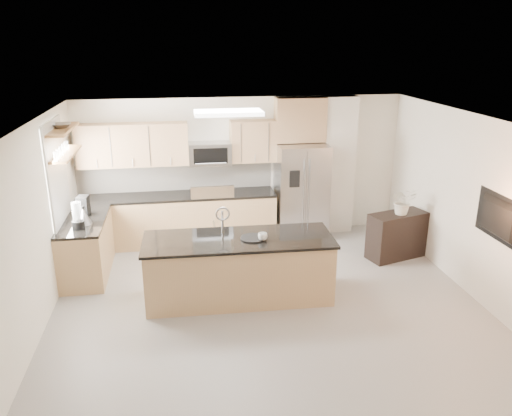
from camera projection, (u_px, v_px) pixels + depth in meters
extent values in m
plane|color=gray|center=(274.00, 320.00, 6.73)|extent=(6.50, 6.50, 0.00)
cube|color=white|center=(276.00, 128.00, 5.88)|extent=(6.00, 6.50, 0.02)
cube|color=white|center=(242.00, 167.00, 9.34)|extent=(6.00, 0.02, 2.60)
cube|color=white|center=(369.00, 410.00, 3.27)|extent=(6.00, 0.02, 2.60)
cube|color=white|center=(25.00, 245.00, 5.86)|extent=(0.02, 6.50, 2.60)
cube|color=white|center=(492.00, 218.00, 6.75)|extent=(0.02, 6.50, 2.60)
cube|color=tan|center=(178.00, 220.00, 9.14)|extent=(3.55, 0.65, 0.88)
cube|color=black|center=(177.00, 196.00, 8.99)|extent=(3.55, 0.66, 0.04)
cube|color=beige|center=(176.00, 176.00, 9.19)|extent=(3.55, 0.02, 0.52)
cube|color=tan|center=(87.00, 248.00, 7.92)|extent=(0.65, 1.50, 0.88)
cube|color=black|center=(83.00, 221.00, 7.77)|extent=(0.66, 1.50, 0.04)
cube|color=black|center=(212.00, 218.00, 9.22)|extent=(0.76, 0.64, 0.90)
cube|color=black|center=(212.00, 194.00, 9.07)|extent=(0.76, 0.62, 0.03)
cube|color=#A6A6A8|center=(213.00, 192.00, 8.76)|extent=(0.76, 0.04, 0.22)
cube|color=tan|center=(133.00, 145.00, 8.73)|extent=(1.92, 0.33, 0.75)
cube|color=tan|center=(253.00, 141.00, 9.04)|extent=(0.82, 0.33, 0.75)
cube|color=#A6A6A8|center=(210.00, 154.00, 8.96)|extent=(0.76, 0.40, 0.40)
cube|color=black|center=(211.00, 156.00, 8.78)|extent=(0.60, 0.02, 0.28)
cube|color=#A6A6A8|center=(301.00, 192.00, 9.28)|extent=(0.92, 0.75, 1.78)
cube|color=gray|center=(306.00, 198.00, 8.92)|extent=(0.02, 0.01, 1.69)
cube|color=black|center=(295.00, 179.00, 8.77)|extent=(0.18, 0.03, 0.30)
cube|color=silver|center=(338.00, 166.00, 9.47)|extent=(0.60, 0.30, 2.60)
cube|color=white|center=(56.00, 175.00, 7.48)|extent=(0.03, 1.05, 1.55)
cube|color=white|center=(57.00, 175.00, 7.48)|extent=(0.03, 1.15, 1.65)
cube|color=brown|center=(65.00, 154.00, 7.49)|extent=(0.30, 1.20, 0.04)
cube|color=brown|center=(62.00, 129.00, 7.37)|extent=(0.30, 1.20, 0.04)
cube|color=white|center=(228.00, 113.00, 7.33)|extent=(1.00, 0.50, 0.06)
cube|color=tan|center=(239.00, 269.00, 7.18)|extent=(2.65, 0.98, 0.89)
cube|color=black|center=(238.00, 240.00, 7.03)|extent=(2.71, 1.04, 0.04)
cube|color=black|center=(224.00, 241.00, 7.00)|extent=(0.55, 0.40, 0.01)
cylinder|color=#A6A6A8|center=(222.00, 222.00, 7.14)|extent=(0.03, 0.03, 0.34)
torus|color=#A6A6A8|center=(223.00, 214.00, 7.04)|extent=(0.21, 0.03, 0.21)
cube|color=black|center=(397.00, 235.00, 8.53)|extent=(1.07, 0.68, 0.80)
imported|color=white|center=(263.00, 237.00, 6.94)|extent=(0.16, 0.16, 0.10)
cylinder|color=black|center=(253.00, 238.00, 7.01)|extent=(0.47, 0.47, 0.02)
cylinder|color=black|center=(78.00, 225.00, 7.38)|extent=(0.18, 0.18, 0.12)
cylinder|color=silver|center=(77.00, 212.00, 7.31)|extent=(0.13, 0.13, 0.29)
cone|color=#A6A6A8|center=(84.00, 216.00, 7.55)|extent=(0.23, 0.23, 0.25)
cylinder|color=black|center=(83.00, 208.00, 7.50)|extent=(0.05, 0.05, 0.05)
cube|color=black|center=(83.00, 206.00, 7.92)|extent=(0.19, 0.22, 0.31)
cylinder|color=#A6A6A8|center=(83.00, 211.00, 7.90)|extent=(0.10, 0.10, 0.11)
imported|color=#A6A6A8|center=(62.00, 125.00, 7.39)|extent=(0.42, 0.42, 0.09)
imported|color=beige|center=(404.00, 194.00, 8.26)|extent=(0.65, 0.57, 0.69)
imported|color=black|center=(496.00, 219.00, 6.53)|extent=(0.14, 1.08, 0.62)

